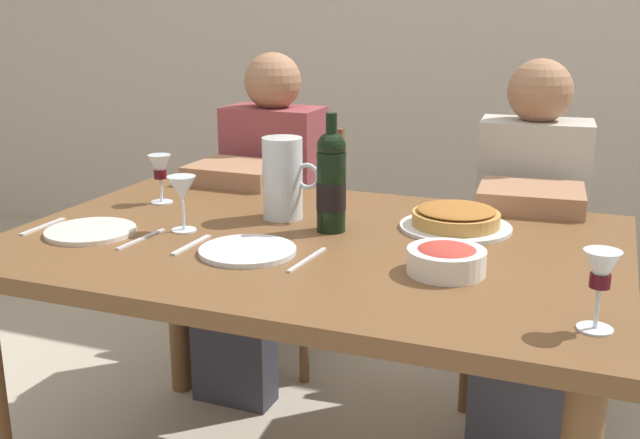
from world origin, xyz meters
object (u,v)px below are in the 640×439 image
at_px(salad_bowl, 446,259).
at_px(diner_right, 528,239).
at_px(wine_glass_right_diner, 160,170).
at_px(wine_glass_centre, 182,191).
at_px(water_pitcher, 283,183).
at_px(wine_bottle, 331,182).
at_px(dining_table, 312,273).
at_px(dinner_plate_left_setting, 248,251).
at_px(diner_left, 261,212).
at_px(wine_glass_left_diner, 601,274).
at_px(baked_tart, 456,219).
at_px(dinner_plate_right_setting, 91,231).
at_px(chair_left, 289,227).
at_px(chair_right, 528,253).

bearing_deg(salad_bowl, diner_right, 83.03).
xyz_separation_m(wine_glass_right_diner, wine_glass_centre, (0.21, -0.22, 0.01)).
xyz_separation_m(water_pitcher, diner_right, (0.60, 0.51, -0.24)).
bearing_deg(wine_bottle, salad_bowl, -31.30).
xyz_separation_m(dining_table, wine_glass_centre, (-0.33, -0.06, 0.20)).
xyz_separation_m(wine_glass_right_diner, dinner_plate_left_setting, (0.44, -0.33, -0.09)).
bearing_deg(diner_left, diner_right, -178.26).
distance_m(salad_bowl, wine_glass_right_diner, 0.95).
distance_m(wine_bottle, wine_glass_centre, 0.38).
bearing_deg(wine_glass_right_diner, diner_right, 26.46).
distance_m(wine_bottle, diner_right, 0.78).
xyz_separation_m(wine_glass_left_diner, dinner_plate_left_setting, (-0.77, 0.16, -0.10)).
height_order(water_pitcher, salad_bowl, water_pitcher).
relative_size(salad_bowl, wine_glass_right_diner, 1.20).
bearing_deg(water_pitcher, baked_tart, 7.83).
xyz_separation_m(wine_bottle, wine_glass_centre, (-0.35, -0.14, -0.02)).
xyz_separation_m(water_pitcher, wine_glass_left_diner, (0.81, -0.47, 0.01)).
bearing_deg(baked_tart, diner_left, 150.28).
bearing_deg(water_pitcher, wine_glass_left_diner, -30.02).
distance_m(dinner_plate_right_setting, chair_left, 1.09).
height_order(baked_tart, salad_bowl, salad_bowl).
xyz_separation_m(dining_table, dinner_plate_left_setting, (-0.10, -0.17, 0.10)).
bearing_deg(chair_right, chair_left, -3.80).
distance_m(dinner_plate_right_setting, diner_left, 0.83).
distance_m(wine_glass_centre, dinner_plate_left_setting, 0.27).
xyz_separation_m(dining_table, water_pitcher, (-0.14, 0.14, 0.19)).
distance_m(baked_tart, diner_right, 0.50).
distance_m(dinner_plate_left_setting, diner_right, 1.00).
bearing_deg(diner_right, salad_bowl, 78.42).
xyz_separation_m(baked_tart, salad_bowl, (0.05, -0.34, 0.01)).
bearing_deg(diner_left, dining_table, 125.99).
relative_size(baked_tart, wine_glass_centre, 2.01).
relative_size(wine_glass_right_diner, chair_left, 0.16).
relative_size(wine_glass_right_diner, dinner_plate_left_setting, 0.63).
xyz_separation_m(wine_bottle, water_pitcher, (-0.16, 0.07, -0.03)).
relative_size(dining_table, wine_glass_right_diner, 10.56).
xyz_separation_m(dining_table, dinner_plate_right_setting, (-0.54, -0.17, 0.10)).
bearing_deg(wine_glass_left_diner, dinner_plate_right_setting, 172.50).
bearing_deg(wine_glass_right_diner, diner_left, 79.93).
relative_size(wine_bottle, wine_glass_centre, 2.11).
bearing_deg(salad_bowl, dinner_plate_left_setting, -175.92).
bearing_deg(wine_glass_right_diner, wine_bottle, -8.71).
height_order(baked_tart, wine_glass_left_diner, wine_glass_left_diner).
relative_size(wine_glass_left_diner, dinner_plate_right_setting, 0.66).
bearing_deg(baked_tart, wine_bottle, -156.05).
bearing_deg(water_pitcher, wine_glass_centre, -132.30).
relative_size(wine_glass_centre, chair_right, 0.16).
relative_size(wine_glass_centre, diner_left, 0.12).
height_order(salad_bowl, wine_glass_centre, wine_glass_centre).
relative_size(salad_bowl, chair_left, 0.20).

